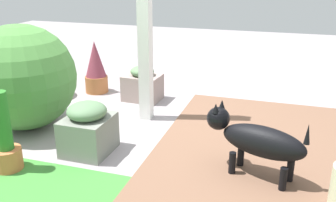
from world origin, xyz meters
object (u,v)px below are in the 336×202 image
at_px(stone_planter_nearest, 142,85).
at_px(terracotta_pot_broad, 43,76).
at_px(round_shrub, 23,77).
at_px(stone_planter_mid, 88,129).
at_px(terracotta_pot_spiky, 96,68).
at_px(terracotta_pot_tall, 5,142).
at_px(porch_pillar, 145,14).
at_px(dog, 256,139).

distance_m(stone_planter_nearest, terracotta_pot_broad, 1.19).
bearing_deg(round_shrub, stone_planter_mid, 160.34).
xyz_separation_m(stone_planter_nearest, terracotta_pot_spiky, (0.65, -0.10, 0.12)).
bearing_deg(terracotta_pot_tall, stone_planter_nearest, -102.59).
height_order(porch_pillar, terracotta_pot_broad, porch_pillar).
distance_m(stone_planter_mid, dog, 1.36).
bearing_deg(terracotta_pot_broad, round_shrub, 115.27).
xyz_separation_m(round_shrub, terracotta_pot_broad, (0.38, -0.81, -0.24)).
distance_m(stone_planter_mid, round_shrub, 0.92).
height_order(stone_planter_nearest, dog, dog).
height_order(stone_planter_nearest, terracotta_pot_tall, terracotta_pot_tall).
height_order(terracotta_pot_broad, dog, dog).
distance_m(stone_planter_nearest, round_shrub, 1.36).
bearing_deg(terracotta_pot_broad, stone_planter_mid, 137.50).
height_order(stone_planter_mid, terracotta_pot_broad, stone_planter_mid).
relative_size(porch_pillar, dog, 2.76).
distance_m(stone_planter_mid, terracotta_pot_spiky, 1.62).
xyz_separation_m(stone_planter_mid, round_shrub, (0.83, -0.30, 0.29)).
height_order(round_shrub, terracotta_pot_broad, round_shrub).
height_order(stone_planter_nearest, round_shrub, round_shrub).
bearing_deg(terracotta_pot_spiky, terracotta_pot_tall, 97.22).
distance_m(stone_planter_mid, terracotta_pot_broad, 1.64).
height_order(stone_planter_nearest, terracotta_pot_spiky, terracotta_pot_spiky).
bearing_deg(stone_planter_mid, terracotta_pot_broad, -42.50).
bearing_deg(dog, terracotta_pot_broad, -23.22).
height_order(stone_planter_mid, terracotta_pot_spiky, terracotta_pot_spiky).
relative_size(porch_pillar, terracotta_pot_tall, 3.36).
bearing_deg(round_shrub, terracotta_pot_spiky, -96.41).
distance_m(stone_planter_nearest, terracotta_pot_tall, 1.86).
bearing_deg(terracotta_pot_tall, porch_pillar, -116.59).
height_order(terracotta_pot_tall, dog, terracotta_pot_tall).
bearing_deg(stone_planter_nearest, terracotta_pot_broad, 12.45).
relative_size(stone_planter_mid, terracotta_pot_spiky, 0.69).
xyz_separation_m(stone_planter_nearest, terracotta_pot_broad, (1.16, 0.26, 0.07)).
height_order(stone_planter_mid, round_shrub, round_shrub).
distance_m(terracotta_pot_spiky, terracotta_pot_broad, 0.63).
bearing_deg(porch_pillar, dog, 144.13).
bearing_deg(stone_planter_nearest, dog, 135.97).
bearing_deg(terracotta_pot_tall, stone_planter_mid, -135.48).
xyz_separation_m(round_shrub, dog, (-2.18, 0.29, -0.19)).
distance_m(round_shrub, terracotta_pot_broad, 0.93).
distance_m(porch_pillar, terracotta_pot_broad, 1.64).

